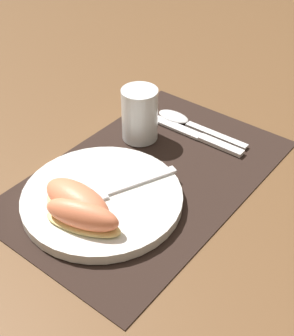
% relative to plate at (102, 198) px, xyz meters
% --- Properties ---
extents(ground_plane, '(3.00, 3.00, 0.00)m').
position_rel_plate_xyz_m(ground_plane, '(0.09, -0.01, -0.01)').
color(ground_plane, brown).
extents(placemat, '(0.48, 0.31, 0.00)m').
position_rel_plate_xyz_m(placemat, '(0.09, -0.01, -0.01)').
color(placemat, black).
rests_on(placemat, ground_plane).
extents(plate, '(0.24, 0.24, 0.02)m').
position_rel_plate_xyz_m(plate, '(0.00, 0.00, 0.00)').
color(plate, white).
rests_on(plate, placemat).
extents(juice_glass, '(0.06, 0.06, 0.10)m').
position_rel_plate_xyz_m(juice_glass, '(0.17, 0.06, 0.03)').
color(juice_glass, silver).
rests_on(juice_glass, placemat).
extents(knife, '(0.02, 0.21, 0.01)m').
position_rel_plate_xyz_m(knife, '(0.23, -0.01, -0.01)').
color(knife, silver).
rests_on(knife, placemat).
extents(spoon, '(0.03, 0.19, 0.01)m').
position_rel_plate_xyz_m(spoon, '(0.26, 0.03, -0.00)').
color(spoon, silver).
rests_on(spoon, placemat).
extents(fork, '(0.19, 0.10, 0.00)m').
position_rel_plate_xyz_m(fork, '(0.01, -0.01, 0.01)').
color(fork, silver).
rests_on(fork, plate).
extents(citrus_wedge_0, '(0.06, 0.12, 0.05)m').
position_rel_plate_xyz_m(citrus_wedge_0, '(-0.05, 0.00, 0.03)').
color(citrus_wedge_0, '#F4DB84').
rests_on(citrus_wedge_0, plate).
extents(citrus_wedge_1, '(0.07, 0.12, 0.04)m').
position_rel_plate_xyz_m(citrus_wedge_1, '(-0.06, -0.02, 0.03)').
color(citrus_wedge_1, '#F4DB84').
rests_on(citrus_wedge_1, plate).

